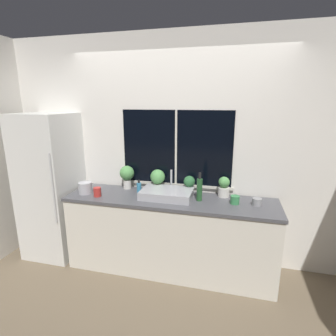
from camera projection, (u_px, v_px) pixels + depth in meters
ground_plane at (163, 283)px, 2.87m from camera, size 14.00×14.00×0.00m
wall_back at (177, 152)px, 3.14m from camera, size 8.00×0.09×2.70m
wall_left at (65, 137)px, 4.46m from camera, size 0.06×7.00×2.70m
counter at (170, 234)px, 3.03m from camera, size 2.36×0.59×0.88m
refrigerator at (51, 186)px, 3.30m from camera, size 0.62×0.65×1.80m
sink at (167, 193)px, 2.95m from camera, size 0.57×0.42×0.27m
potted_plant_far_left at (127, 175)px, 3.22m from camera, size 0.18×0.18×0.29m
potted_plant_center_left at (158, 178)px, 3.13m from camera, size 0.18×0.18×0.27m
potted_plant_center_right at (189, 184)px, 3.05m from camera, size 0.13×0.13×0.21m
potted_plant_far_right at (224, 187)px, 2.96m from camera, size 0.13×0.13×0.23m
soap_bottle at (139, 188)px, 3.06m from camera, size 0.05×0.05×0.17m
bottle_tall at (199, 189)px, 2.83m from camera, size 0.06×0.06×0.31m
mug_green at (235, 200)px, 2.76m from camera, size 0.09×0.09×0.09m
mug_red at (97, 192)px, 2.98m from camera, size 0.08×0.08×0.10m
mug_grey at (257, 202)px, 2.72m from camera, size 0.10×0.10×0.08m
kettle at (85, 187)px, 3.07m from camera, size 0.16×0.16×0.15m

